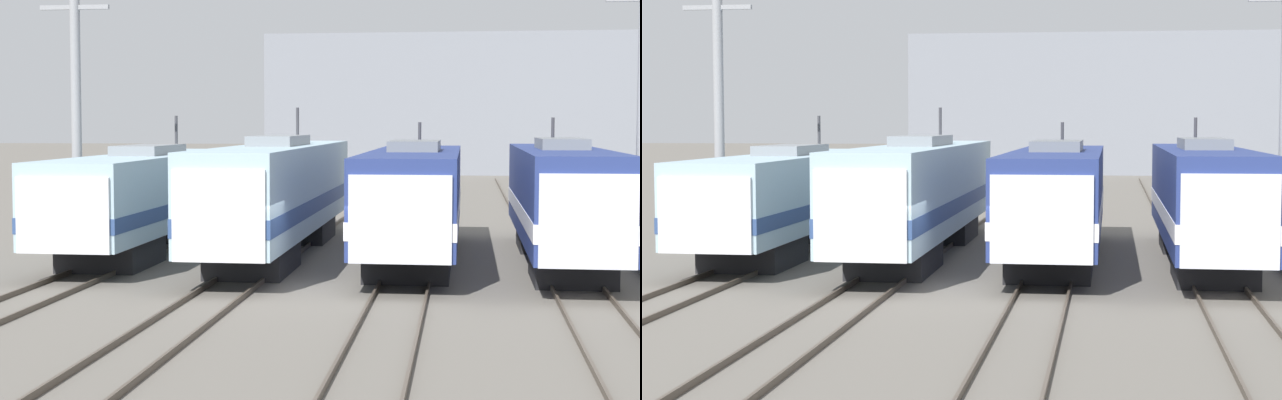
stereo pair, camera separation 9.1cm
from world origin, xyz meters
The scene contains 11 objects.
ground_plane centered at (0.00, 0.00, 0.00)m, with size 400.00×400.00×0.00m, color #666059.
rail_pair_far_left centered at (-7.34, 0.00, 0.07)m, with size 1.51×120.00×0.15m.
rail_pair_center_left centered at (-2.45, 0.00, 0.07)m, with size 1.51×120.00×0.15m.
rail_pair_center_right centered at (2.45, 0.00, 0.07)m, with size 1.51×120.00×0.15m.
rail_pair_far_right centered at (7.34, 0.00, 0.07)m, with size 1.51×120.00×0.15m.
locomotive_far_left centered at (-7.34, 8.12, 2.03)m, with size 3.09×17.14×5.01m.
locomotive_center_left centered at (-2.45, 7.93, 2.20)m, with size 2.85×19.15×5.33m.
locomotive_center_right centered at (2.45, 6.98, 2.13)m, with size 3.06×16.69×4.75m.
locomotive_far_right centered at (7.34, 6.73, 2.17)m, with size 2.79×16.62×4.92m.
catenary_tower_left centered at (-9.87, 8.08, 5.22)m, with size 2.56×0.37×10.10m.
depot_building centered at (2.62, 74.04, 6.37)m, with size 33.32×14.88×12.73m.
Camera 2 is at (4.27, -29.25, 4.76)m, focal length 60.00 mm.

